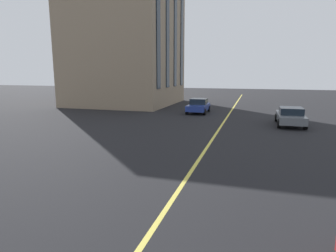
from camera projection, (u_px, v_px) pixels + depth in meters
The scene contains 4 objects.
lane_centre_line at pixel (204, 152), 14.17m from camera, with size 80.00×0.16×0.01m.
car_blue_parked_b at pixel (199, 106), 27.96m from camera, with size 3.90×1.89×1.40m.
car_grey_trailing at pixel (290, 116), 21.24m from camera, with size 4.40×1.95×1.37m.
building_left_near at pixel (126, 39), 35.01m from camera, with size 12.88×11.77×16.00m.
Camera 1 is at (6.38, -2.29, 3.88)m, focal length 30.38 mm.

